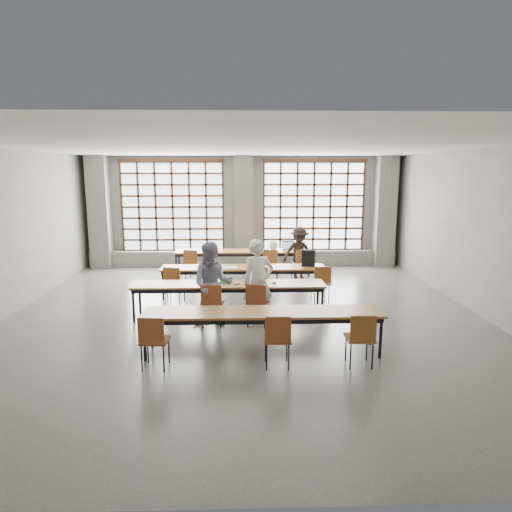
{
  "coord_description": "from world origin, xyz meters",
  "views": [
    {
      "loc": [
        -0.04,
        -9.17,
        3.04
      ],
      "look_at": [
        0.25,
        0.4,
        1.24
      ],
      "focal_mm": 32.0,
      "sensor_mm": 36.0,
      "label": 1
    }
  ],
  "objects_px": {
    "desk_row_c": "(229,286)",
    "chair_near_mid": "(277,335)",
    "chair_near_right": "(361,335)",
    "chair_back_mid": "(271,261)",
    "red_pouch": "(155,337)",
    "desk_row_b": "(243,269)",
    "chair_front_left": "(212,301)",
    "laptop_back": "(288,248)",
    "phone": "(237,284)",
    "green_box": "(226,280)",
    "student_back": "(299,253)",
    "laptop_front": "(256,279)",
    "chair_mid_left": "(173,281)",
    "student_female": "(213,284)",
    "desk_row_d": "(263,315)",
    "plastic_bag": "(273,245)",
    "desk_row_a": "(243,253)",
    "backpack": "(309,258)",
    "chair_back_left": "(192,261)",
    "mouse": "(274,282)",
    "chair_near_left": "(153,337)",
    "chair_back_right": "(301,261)",
    "chair_mid_centre": "(260,280)",
    "chair_mid_right": "(321,280)",
    "chair_front_right": "(257,300)"
  },
  "relations": [
    {
      "from": "green_box",
      "to": "red_pouch",
      "type": "distance_m",
      "value": 2.77
    },
    {
      "from": "desk_row_d",
      "to": "green_box",
      "type": "distance_m",
      "value": 2.13
    },
    {
      "from": "student_female",
      "to": "red_pouch",
      "type": "distance_m",
      "value": 2.15
    },
    {
      "from": "chair_near_mid",
      "to": "laptop_front",
      "type": "height_order",
      "value": "laptop_front"
    },
    {
      "from": "laptop_front",
      "to": "red_pouch",
      "type": "xyz_separation_m",
      "value": [
        -1.65,
        -2.59,
        -0.29
      ]
    },
    {
      "from": "desk_row_b",
      "to": "laptop_front",
      "type": "bearing_deg",
      "value": -80.38
    },
    {
      "from": "green_box",
      "to": "plastic_bag",
      "type": "height_order",
      "value": "plastic_bag"
    },
    {
      "from": "chair_back_mid",
      "to": "chair_front_left",
      "type": "height_order",
      "value": "same"
    },
    {
      "from": "phone",
      "to": "desk_row_a",
      "type": "bearing_deg",
      "value": 88.22
    },
    {
      "from": "desk_row_b",
      "to": "chair_front_left",
      "type": "bearing_deg",
      "value": -105.2
    },
    {
      "from": "desk_row_b",
      "to": "desk_row_c",
      "type": "xyz_separation_m",
      "value": [
        -0.31,
        -1.65,
        0.0
      ]
    },
    {
      "from": "desk_row_c",
      "to": "chair_front_left",
      "type": "distance_m",
      "value": 0.71
    },
    {
      "from": "chair_back_left",
      "to": "chair_near_left",
      "type": "distance_m",
      "value": 5.88
    },
    {
      "from": "laptop_back",
      "to": "chair_front_left",
      "type": "bearing_deg",
      "value": -112.73
    },
    {
      "from": "laptop_front",
      "to": "laptop_back",
      "type": "relative_size",
      "value": 1.24
    },
    {
      "from": "chair_mid_left",
      "to": "student_female",
      "type": "relative_size",
      "value": 0.52
    },
    {
      "from": "student_female",
      "to": "mouse",
      "type": "height_order",
      "value": "student_female"
    },
    {
      "from": "desk_row_c",
      "to": "chair_mid_left",
      "type": "height_order",
      "value": "chair_mid_left"
    },
    {
      "from": "chair_back_mid",
      "to": "red_pouch",
      "type": "relative_size",
      "value": 4.4
    },
    {
      "from": "laptop_front",
      "to": "student_back",
      "type": "bearing_deg",
      "value": 68.31
    },
    {
      "from": "desk_row_b",
      "to": "chair_near_mid",
      "type": "bearing_deg",
      "value": -83.05
    },
    {
      "from": "chair_mid_left",
      "to": "student_back",
      "type": "height_order",
      "value": "student_back"
    },
    {
      "from": "chair_front_right",
      "to": "desk_row_b",
      "type": "bearing_deg",
      "value": 96.63
    },
    {
      "from": "desk_row_c",
      "to": "chair_mid_centre",
      "type": "bearing_deg",
      "value": 55.75
    },
    {
      "from": "desk_row_c",
      "to": "chair_back_left",
      "type": "relative_size",
      "value": 4.55
    },
    {
      "from": "student_female",
      "to": "green_box",
      "type": "xyz_separation_m",
      "value": [
        0.25,
        0.58,
        -0.06
      ]
    },
    {
      "from": "chair_mid_centre",
      "to": "laptop_back",
      "type": "bearing_deg",
      "value": 72.43
    },
    {
      "from": "chair_back_right",
      "to": "chair_mid_right",
      "type": "distance_m",
      "value": 2.31
    },
    {
      "from": "desk_row_c",
      "to": "chair_near_mid",
      "type": "bearing_deg",
      "value": -72.1
    },
    {
      "from": "student_female",
      "to": "plastic_bag",
      "type": "bearing_deg",
      "value": 73.47
    },
    {
      "from": "mouse",
      "to": "backpack",
      "type": "relative_size",
      "value": 0.24
    },
    {
      "from": "desk_row_a",
      "to": "chair_near_left",
      "type": "height_order",
      "value": "chair_near_left"
    },
    {
      "from": "desk_row_a",
      "to": "backpack",
      "type": "bearing_deg",
      "value": -54.39
    },
    {
      "from": "chair_mid_left",
      "to": "green_box",
      "type": "xyz_separation_m",
      "value": [
        1.25,
        -0.94,
        0.24
      ]
    },
    {
      "from": "chair_mid_left",
      "to": "chair_mid_centre",
      "type": "bearing_deg",
      "value": 0.01
    },
    {
      "from": "chair_back_mid",
      "to": "green_box",
      "type": "xyz_separation_m",
      "value": [
        -1.14,
        -3.24,
        0.24
      ]
    },
    {
      "from": "phone",
      "to": "desk_row_d",
      "type": "bearing_deg",
      "value": -76.27
    },
    {
      "from": "desk_row_c",
      "to": "chair_back_mid",
      "type": "distance_m",
      "value": 3.5
    },
    {
      "from": "chair_mid_centre",
      "to": "chair_near_mid",
      "type": "bearing_deg",
      "value": -87.92
    },
    {
      "from": "laptop_back",
      "to": "phone",
      "type": "relative_size",
      "value": 2.82
    },
    {
      "from": "student_back",
      "to": "chair_mid_centre",
      "type": "bearing_deg",
      "value": -124.4
    },
    {
      "from": "chair_mid_left",
      "to": "student_female",
      "type": "bearing_deg",
      "value": -56.68
    },
    {
      "from": "desk_row_c",
      "to": "student_back",
      "type": "distance_m",
      "value": 3.94
    },
    {
      "from": "student_back",
      "to": "chair_back_right",
      "type": "bearing_deg",
      "value": -86.92
    },
    {
      "from": "chair_near_mid",
      "to": "chair_near_right",
      "type": "bearing_deg",
      "value": 0.0
    },
    {
      "from": "chair_mid_left",
      "to": "mouse",
      "type": "xyz_separation_m",
      "value": [
        2.25,
        -1.04,
        0.21
      ]
    },
    {
      "from": "phone",
      "to": "chair_near_mid",
      "type": "bearing_deg",
      "value": -75.27
    },
    {
      "from": "chair_front_left",
      "to": "plastic_bag",
      "type": "bearing_deg",
      "value": 71.91
    },
    {
      "from": "chair_near_left",
      "to": "chair_mid_centre",
      "type": "bearing_deg",
      "value": 63.65
    },
    {
      "from": "chair_back_left",
      "to": "backpack",
      "type": "bearing_deg",
      "value": -28.12
    }
  ]
}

